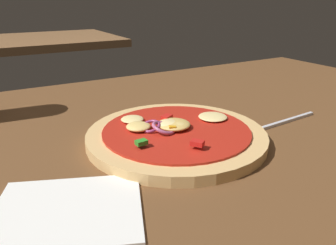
{
  "coord_description": "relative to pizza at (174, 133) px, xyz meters",
  "views": [
    {
      "loc": [
        -0.27,
        -0.38,
        0.24
      ],
      "look_at": [
        -0.04,
        0.02,
        0.06
      ],
      "focal_mm": 35.4,
      "sensor_mm": 36.0,
      "label": 1
    }
  ],
  "objects": [
    {
      "name": "dining_table",
      "position": [
        0.04,
        -0.01,
        -0.03
      ],
      "size": [
        1.28,
        0.83,
        0.04
      ],
      "color": "brown",
      "rests_on": "ground"
    },
    {
      "name": "fork",
      "position": [
        0.16,
        -0.04,
        -0.01
      ],
      "size": [
        0.2,
        0.03,
        0.01
      ],
      "color": "silver",
      "rests_on": "dining_table"
    },
    {
      "name": "pizza",
      "position": [
        0.0,
        0.0,
        0.0
      ],
      "size": [
        0.26,
        0.26,
        0.03
      ],
      "color": "tan",
      "rests_on": "dining_table"
    },
    {
      "name": "napkin",
      "position": [
        -0.18,
        -0.1,
        -0.01
      ],
      "size": [
        0.18,
        0.16,
        0.0
      ],
      "color": "white",
      "rests_on": "dining_table"
    },
    {
      "name": "background_table",
      "position": [
        0.11,
        1.4,
        -0.03
      ],
      "size": [
        0.63,
        0.58,
        0.04
      ],
      "color": "brown",
      "rests_on": "ground"
    }
  ]
}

